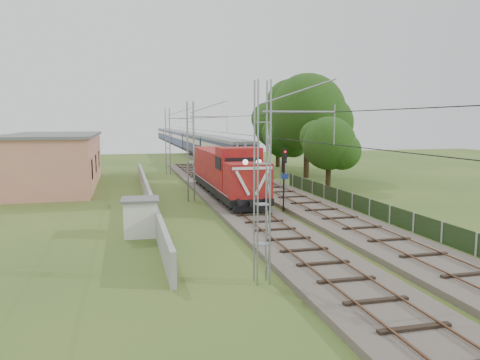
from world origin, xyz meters
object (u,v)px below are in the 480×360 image
object	(u,v)px
coach_rake	(183,139)
signal_post	(284,168)
relay_hut	(141,217)
locomotive	(225,171)

from	to	relation	value
coach_rake	signal_post	world-z (taller)	signal_post
relay_hut	coach_rake	bearing A→B (deg)	81.30
signal_post	locomotive	bearing A→B (deg)	112.77
locomotive	relay_hut	distance (m)	13.88
coach_rake	locomotive	bearing A→B (deg)	-94.13
locomotive	relay_hut	xyz separation A→B (m)	(-7.40, -11.68, -1.19)
signal_post	relay_hut	xyz separation A→B (m)	(-10.25, -4.90, -2.02)
locomotive	relay_hut	world-z (taller)	locomotive
signal_post	coach_rake	bearing A→B (deg)	88.38
locomotive	coach_rake	world-z (taller)	locomotive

